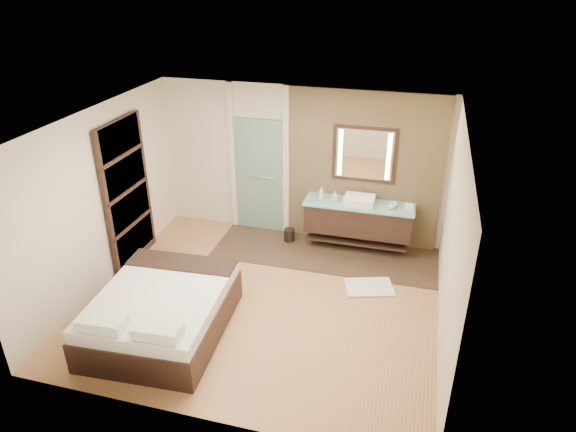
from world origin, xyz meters
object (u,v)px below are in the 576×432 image
(vanity, at_px, (358,218))
(mirror_unit, at_px, (364,154))
(bed, at_px, (162,312))
(waste_bin, at_px, (289,235))

(vanity, height_order, mirror_unit, mirror_unit)
(mirror_unit, relative_size, bed, 0.50)
(bed, height_order, waste_bin, bed)
(vanity, xyz_separation_m, waste_bin, (-1.20, -0.07, -0.46))
(bed, distance_m, waste_bin, 3.03)
(mirror_unit, height_order, waste_bin, mirror_unit)
(mirror_unit, xyz_separation_m, waste_bin, (-1.20, -0.31, -1.53))
(vanity, relative_size, waste_bin, 7.81)
(mirror_unit, bearing_deg, bed, -124.79)
(mirror_unit, distance_m, waste_bin, 1.97)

